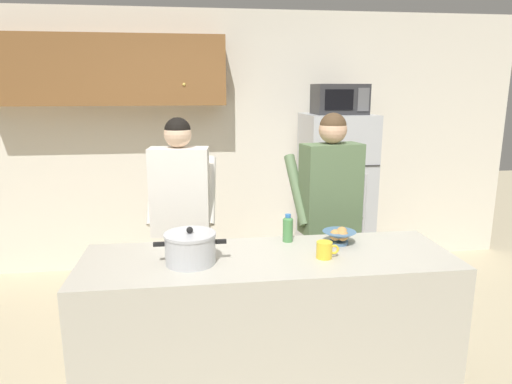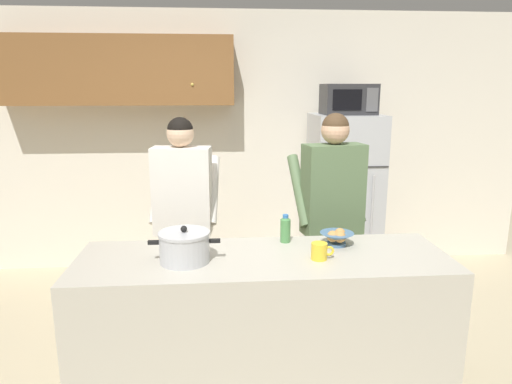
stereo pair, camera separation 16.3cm
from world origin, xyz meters
name	(u,v)px [view 1 (the left image)]	position (x,y,z in m)	size (l,w,h in m)	color
back_wall_unit	(210,129)	(-0.24, 2.25, 1.44)	(6.00, 0.48, 2.60)	silver
kitchen_island	(268,329)	(0.00, 0.00, 0.46)	(2.12, 0.68, 0.92)	#BCB7A8
refrigerator	(335,196)	(0.97, 1.85, 0.80)	(0.64, 0.68, 1.61)	#B7BABF
microwave	(339,99)	(0.97, 1.83, 1.75)	(0.48, 0.37, 0.28)	#2D2D30
person_near_pot	(181,203)	(-0.52, 0.85, 1.03)	(0.53, 0.45, 1.65)	black
person_by_sink	(330,200)	(0.56, 0.71, 1.06)	(0.57, 0.49, 1.69)	#33384C
cooking_pot	(190,248)	(-0.44, -0.04, 1.01)	(0.39, 0.28, 0.21)	silver
coffee_mug	(325,250)	(0.31, -0.07, 0.97)	(0.13, 0.09, 0.10)	yellow
bread_bowl	(339,236)	(0.46, 0.15, 0.97)	(0.21, 0.21, 0.10)	#4C7299
bottle_near_edge	(288,228)	(0.16, 0.24, 1.01)	(0.06, 0.06, 0.18)	#4C8C4C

